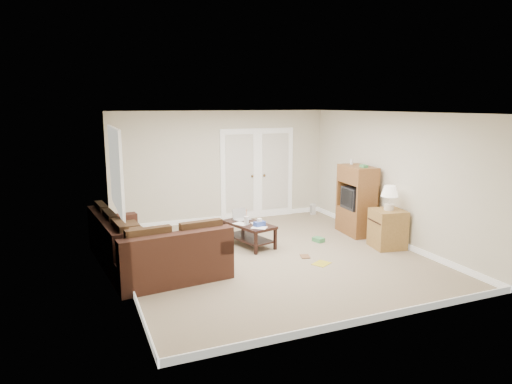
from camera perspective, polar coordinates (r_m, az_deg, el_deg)
name	(u,v)px	position (r m, az deg, el deg)	size (l,w,h in m)	color
floor	(272,256)	(8.13, 1.98, -8.01)	(5.50, 5.50, 0.00)	gray
ceiling	(273,113)	(7.69, 2.10, 9.90)	(5.00, 5.50, 0.02)	white
wall_left	(121,198)	(7.17, -16.49, -0.68)	(0.02, 5.50, 2.50)	beige
wall_right	(391,178)	(9.12, 16.52, 1.72)	(0.02, 5.50, 2.50)	beige
wall_back	(222,167)	(10.35, -4.24, 3.19)	(5.00, 0.02, 2.50)	beige
wall_front	(369,225)	(5.48, 13.96, -4.05)	(5.00, 0.02, 2.50)	beige
baseboards	(272,253)	(8.11, 1.98, -7.68)	(5.00, 5.50, 0.10)	white
french_doors	(257,174)	(10.64, 0.19, 2.26)	(1.80, 0.05, 2.13)	white
window_left	(116,169)	(8.11, -17.10, 2.74)	(0.05, 1.92, 1.42)	white
sectional_sofa	(144,251)	(7.62, -13.77, -7.14)	(2.03, 2.69, 0.81)	#3E2117
coffee_table	(249,233)	(8.66, -0.93, -5.16)	(0.81, 1.17, 0.73)	black
tv_armoire	(357,200)	(9.55, 12.46, -0.96)	(0.55, 0.92, 1.52)	brown
side_cabinet	(388,225)	(8.83, 16.15, -4.04)	(0.63, 0.63, 1.17)	olive
space_heater	(313,209)	(11.16, 7.13, -2.13)	(0.11, 0.09, 0.27)	silver
floor_magazine	(322,264)	(7.83, 8.19, -8.84)	(0.30, 0.23, 0.01)	gold
floor_greenbox	(318,240)	(9.01, 7.81, -5.92)	(0.16, 0.21, 0.08)	#418F52
floor_book	(301,257)	(8.11, 5.61, -8.03)	(0.15, 0.21, 0.02)	brown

